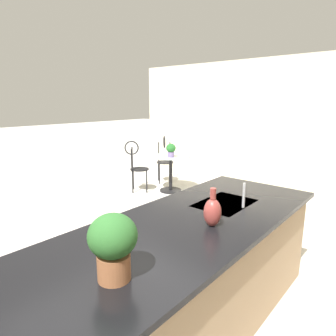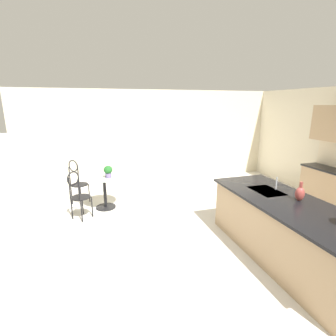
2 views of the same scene
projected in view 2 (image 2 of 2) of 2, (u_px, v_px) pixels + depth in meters
The scene contains 9 objects.
ground_plane at pixel (225, 257), 3.86m from camera, with size 40.00×40.00×0.00m, color beige.
wall_left_window at pixel (156, 136), 7.46m from camera, with size 0.12×7.80×2.70m, color beige.
kitchen_island at pixel (288, 231), 3.70m from camera, with size 2.80×1.06×0.92m.
bistro_table at pixel (105, 189), 5.58m from camera, with size 0.80×0.80×0.74m.
chair_near_window at pixel (77, 180), 5.84m from camera, with size 0.54×0.54×1.04m.
chair_by_island at pixel (78, 193), 4.99m from camera, with size 0.54×0.54×1.04m.
sink_faucet at pixel (276, 183), 4.12m from camera, with size 0.02×0.02×0.22m, color #B2B5BA.
potted_plant_on_table at pixel (108, 171), 5.40m from camera, with size 0.19×0.19×0.27m.
vase_on_counter at pixel (300, 193), 3.66m from camera, with size 0.13×0.13×0.29m.
Camera 2 is at (2.98, -1.83, 2.32)m, focal length 26.55 mm.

